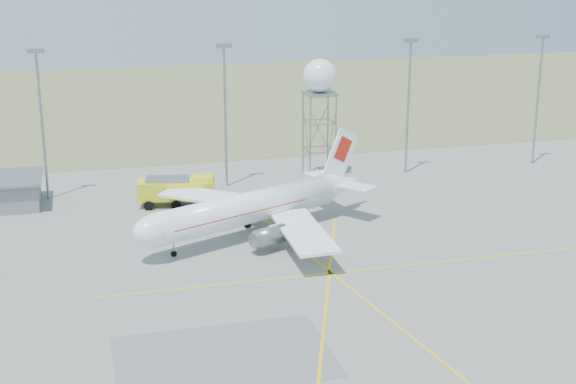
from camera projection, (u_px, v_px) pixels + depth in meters
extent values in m
cube|color=olive|center=(210.00, 98.00, 187.74)|extent=(400.00, 120.00, 0.03)
cylinder|color=gray|center=(42.00, 127.00, 107.68)|extent=(0.36, 0.36, 20.00)
cube|color=gray|center=(36.00, 51.00, 104.79)|extent=(2.20, 0.50, 0.60)
cylinder|color=gray|center=(225.00, 118.00, 113.88)|extent=(0.36, 0.36, 20.00)
cube|color=gray|center=(224.00, 46.00, 110.98)|extent=(2.20, 0.50, 0.60)
cylinder|color=gray|center=(408.00, 109.00, 120.82)|extent=(0.36, 0.36, 20.00)
cube|color=gray|center=(411.00, 40.00, 117.92)|extent=(2.20, 0.50, 0.60)
cylinder|color=gray|center=(538.00, 102.00, 126.27)|extent=(0.36, 0.36, 20.00)
cube|color=gray|center=(543.00, 37.00, 123.38)|extent=(2.20, 0.50, 0.60)
cylinder|color=white|center=(248.00, 208.00, 94.52)|extent=(23.72, 13.52, 3.75)
ellipsoid|color=white|center=(158.00, 230.00, 87.09)|extent=(7.01, 5.90, 3.75)
cube|color=black|center=(148.00, 227.00, 86.24)|extent=(2.15, 2.46, 0.91)
cone|color=white|center=(340.00, 184.00, 103.58)|extent=(6.67, 5.74, 3.75)
cube|color=white|center=(341.00, 154.00, 102.46)|extent=(5.58, 2.75, 7.05)
cube|color=#B61C0C|center=(342.00, 149.00, 102.39)|extent=(3.07, 1.63, 3.62)
cube|color=white|center=(322.00, 176.00, 105.38)|extent=(4.87, 5.93, 0.17)
cube|color=white|center=(354.00, 186.00, 100.94)|extent=(4.87, 5.93, 0.17)
cube|color=white|center=(217.00, 198.00, 101.88)|extent=(14.43, 13.00, 0.34)
cube|color=white|center=(303.00, 231.00, 89.40)|extent=(4.88, 15.10, 0.34)
cylinder|color=slate|center=(215.00, 213.00, 98.47)|extent=(4.48, 3.59, 2.16)
cylinder|color=slate|center=(270.00, 236.00, 90.43)|extent=(4.48, 3.59, 2.16)
cube|color=#B61C0C|center=(235.00, 211.00, 93.35)|extent=(18.62, 11.22, 0.11)
cylinder|color=black|center=(174.00, 253.00, 89.12)|extent=(0.87, 0.87, 0.84)
cube|color=black|center=(260.00, 230.00, 96.55)|extent=(3.19, 5.50, 0.84)
cylinder|color=gray|center=(260.00, 227.00, 96.43)|extent=(0.30, 0.30, 1.69)
cylinder|color=gray|center=(310.00, 139.00, 117.43)|extent=(0.24, 0.24, 12.76)
cylinder|color=gray|center=(336.00, 137.00, 118.40)|extent=(0.24, 0.24, 12.76)
cylinder|color=gray|center=(328.00, 132.00, 122.04)|extent=(0.24, 0.24, 12.76)
cylinder|color=gray|center=(303.00, 133.00, 121.07)|extent=(0.24, 0.24, 12.76)
cube|color=gray|center=(320.00, 93.00, 117.93)|extent=(4.53, 4.53, 0.25)
sphere|color=white|center=(320.00, 76.00, 117.20)|extent=(4.91, 4.91, 4.91)
cube|color=yellow|center=(176.00, 189.00, 106.78)|extent=(10.54, 5.12, 2.47)
cube|color=yellow|center=(203.00, 182.00, 106.77)|extent=(3.21, 3.57, 1.57)
cube|color=black|center=(209.00, 181.00, 106.80)|extent=(0.63, 2.89, 1.12)
cube|color=gray|center=(167.00, 179.00, 106.28)|extent=(6.00, 3.66, 0.45)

